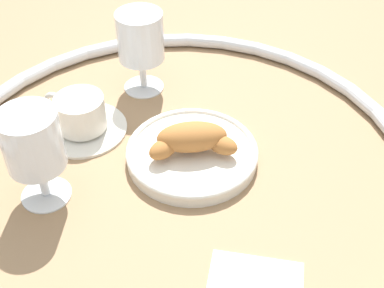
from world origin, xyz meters
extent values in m
plane|color=#997551|center=(0.00, 0.00, 0.00)|extent=(2.20, 2.20, 0.00)
torus|color=silver|center=(0.00, 0.00, 0.01)|extent=(0.70, 0.70, 0.02)
cylinder|color=silver|center=(-0.02, -0.02, 0.01)|extent=(0.19, 0.19, 0.02)
torus|color=silver|center=(-0.02, -0.02, 0.02)|extent=(0.19, 0.19, 0.01)
ellipsoid|color=#AD6B33|center=(-0.02, -0.02, 0.04)|extent=(0.11, 0.06, 0.04)
ellipsoid|color=#AD6B33|center=(0.02, 0.00, 0.04)|extent=(0.05, 0.05, 0.03)
ellipsoid|color=#AD6B33|center=(-0.07, -0.01, 0.04)|extent=(0.05, 0.04, 0.03)
cylinder|color=silver|center=(0.15, -0.08, 0.00)|extent=(0.14, 0.14, 0.01)
cylinder|color=silver|center=(0.15, -0.08, 0.03)|extent=(0.08, 0.08, 0.05)
cylinder|color=#937A60|center=(0.15, -0.08, 0.06)|extent=(0.07, 0.07, 0.01)
torus|color=silver|center=(0.19, -0.09, 0.04)|extent=(0.04, 0.02, 0.04)
cylinder|color=white|center=(0.07, -0.20, 0.00)|extent=(0.07, 0.07, 0.01)
cylinder|color=white|center=(0.07, -0.20, 0.03)|extent=(0.01, 0.01, 0.05)
cylinder|color=white|center=(0.07, -0.20, 0.10)|extent=(0.08, 0.08, 0.08)
cylinder|color=#E0CC4C|center=(0.07, -0.20, 0.10)|extent=(0.07, 0.07, 0.07)
cylinder|color=white|center=(0.17, 0.06, 0.00)|extent=(0.07, 0.07, 0.01)
cylinder|color=white|center=(0.17, 0.06, 0.03)|extent=(0.01, 0.01, 0.05)
cylinder|color=white|center=(0.17, 0.06, 0.10)|extent=(0.08, 0.08, 0.08)
cylinder|color=gold|center=(0.17, 0.06, 0.09)|extent=(0.07, 0.07, 0.06)
camera|label=1|loc=(-0.05, 0.53, 0.52)|focal=48.37mm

